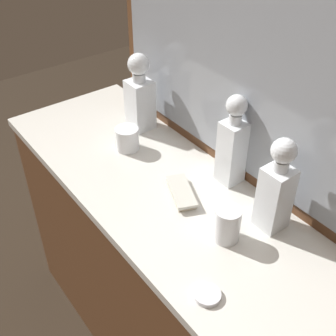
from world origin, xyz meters
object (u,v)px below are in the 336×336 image
Objects in this scene: crystal_decanter_center at (140,99)px; crystal_decanter_far_left at (276,193)px; crystal_decanter_front at (232,148)px; crystal_tumbler_far_left at (127,140)px; porcelain_dish at (207,295)px; silver_brush_left at (181,193)px; crystal_tumbler_far_right at (227,225)px.

crystal_decanter_far_left is at bearing -0.09° from crystal_decanter_center.
crystal_decanter_front is 3.65× the size of crystal_tumbler_far_left.
silver_brush_left is at bearing 151.36° from porcelain_dish.
crystal_tumbler_far_left is 0.32m from silver_brush_left.
crystal_decanter_far_left is 2.79× the size of crystal_tumbler_far_right.
crystal_decanter_front is 2.92× the size of crystal_tumbler_far_right.
crystal_decanter_center is at bearing 157.43° from porcelain_dish.
crystal_decanter_center is at bearing 162.73° from silver_brush_left.
crystal_decanter_center reaches higher than crystal_decanter_far_left.
crystal_decanter_center is at bearing 127.53° from crystal_tumbler_far_left.
crystal_decanter_far_left reaches higher than crystal_tumbler_far_left.
crystal_tumbler_far_right is 1.25× the size of crystal_tumbler_far_left.
crystal_decanter_far_left is at bearing 104.55° from porcelain_dish.
silver_brush_left reaches higher than porcelain_dish.
crystal_tumbler_far_left is at bearing -168.15° from crystal_decanter_far_left.
crystal_decanter_front reaches higher than crystal_decanter_far_left.
crystal_tumbler_far_right is at bearing -104.93° from crystal_decanter_far_left.
crystal_decanter_center is at bearing -173.87° from crystal_decanter_front.
porcelain_dish is (0.11, -0.17, -0.04)m from crystal_tumbler_far_right.
crystal_tumbler_far_left is at bearing -52.47° from crystal_decanter_center.
crystal_decanter_center is 2.82× the size of crystal_tumbler_far_right.
silver_brush_left is (0.31, -0.01, -0.02)m from crystal_tumbler_far_left.
crystal_tumbler_far_right reaches higher than silver_brush_left.
crystal_decanter_far_left is at bearing 11.85° from crystal_tumbler_far_left.
crystal_decanter_front is 1.03× the size of crystal_decanter_center.
crystal_decanter_center is 0.80m from porcelain_dish.
crystal_decanter_center is 0.44m from silver_brush_left.
crystal_decanter_center is 0.64m from crystal_tumbler_far_right.
crystal_decanter_front is 1.83× the size of silver_brush_left.
crystal_tumbler_far_left is at bearing -154.22° from crystal_decanter_front.
crystal_decanter_front reaches higher than crystal_tumbler_far_left.
crystal_tumbler_far_right is 0.63× the size of silver_brush_left.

